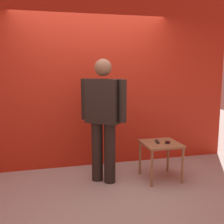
# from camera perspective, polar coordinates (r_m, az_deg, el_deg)

# --- Properties ---
(ground_plane) EXTENTS (12.00, 12.00, 0.00)m
(ground_plane) POSITION_cam_1_polar(r_m,az_deg,el_deg) (3.88, -0.67, -16.30)
(ground_plane) COLOR #9E9991
(back_wall_red) EXTENTS (4.91, 0.12, 3.24)m
(back_wall_red) POSITION_cam_1_polar(r_m,az_deg,el_deg) (4.67, -4.27, 8.62)
(back_wall_red) COLOR #B22716
(back_wall_red) RESTS_ON ground_plane
(standing_person) EXTENTS (0.62, 0.52, 1.78)m
(standing_person) POSITION_cam_1_polar(r_m,az_deg,el_deg) (3.97, -1.80, -0.53)
(standing_person) COLOR black
(standing_person) RESTS_ON ground_plane
(side_table) EXTENTS (0.53, 0.53, 0.56)m
(side_table) POSITION_cam_1_polar(r_m,az_deg,el_deg) (4.24, 9.95, -7.28)
(side_table) COLOR olive
(side_table) RESTS_ON ground_plane
(cell_phone) EXTENTS (0.13, 0.16, 0.01)m
(cell_phone) POSITION_cam_1_polar(r_m,az_deg,el_deg) (4.23, 11.29, -6.11)
(cell_phone) COLOR black
(cell_phone) RESTS_ON side_table
(tv_remote) EXTENTS (0.09, 0.18, 0.02)m
(tv_remote) POSITION_cam_1_polar(r_m,az_deg,el_deg) (4.23, 9.20, -5.99)
(tv_remote) COLOR black
(tv_remote) RESTS_ON side_table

